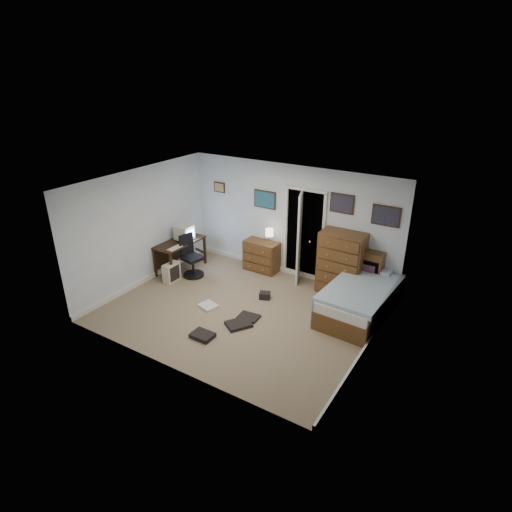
{
  "coord_description": "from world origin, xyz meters",
  "views": [
    {
      "loc": [
        4.04,
        -5.93,
        4.4
      ],
      "look_at": [
        0.16,
        0.3,
        1.1
      ],
      "focal_mm": 30.0,
      "sensor_mm": 36.0,
      "label": 1
    }
  ],
  "objects": [
    {
      "name": "tall_dresser",
      "position": [
        1.33,
        1.75,
        0.67
      ],
      "size": [
        0.92,
        0.55,
        1.33
      ],
      "primitive_type": "cube",
      "rotation": [
        0.0,
        0.0,
        0.02
      ],
      "color": "brown",
      "rests_on": "floor"
    },
    {
      "name": "media_stack",
      "position": [
        -2.32,
        2.17,
        0.39
      ],
      "size": [
        0.16,
        0.16,
        0.77
      ],
      "primitive_type": "cube",
      "rotation": [
        0.0,
        0.0,
        0.02
      ],
      "color": "maroon",
      "rests_on": "floor"
    },
    {
      "name": "bed",
      "position": [
        1.98,
        1.16,
        0.32
      ],
      "size": [
        1.22,
        2.12,
        0.68
      ],
      "rotation": [
        0.0,
        0.0,
        -0.06
      ],
      "color": "brown",
      "rests_on": "floor"
    },
    {
      "name": "office_chair",
      "position": [
        -1.81,
        0.71,
        0.37
      ],
      "size": [
        0.56,
        0.56,
        0.97
      ],
      "rotation": [
        0.0,
        0.0,
        -0.21
      ],
      "color": "black",
      "rests_on": "floor"
    },
    {
      "name": "table_lamp",
      "position": [
        -0.41,
        1.77,
        0.97
      ],
      "size": [
        0.18,
        0.18,
        0.35
      ],
      "rotation": [
        0.0,
        0.0,
        -0.02
      ],
      "color": "gold",
      "rests_on": "low_dresser"
    },
    {
      "name": "floor",
      "position": [
        0.0,
        0.0,
        -0.01
      ],
      "size": [
        5.0,
        4.0,
        0.02
      ],
      "primitive_type": "cube",
      "color": "gray",
      "rests_on": "ground"
    },
    {
      "name": "keyboard",
      "position": [
        -2.02,
        0.45,
        0.72
      ],
      "size": [
        0.15,
        0.38,
        0.02
      ],
      "primitive_type": "cube",
      "rotation": [
        0.0,
        0.0,
        -0.01
      ],
      "color": "beige",
      "rests_on": "computer_desk"
    },
    {
      "name": "wall_posters",
      "position": [
        0.57,
        1.98,
        1.75
      ],
      "size": [
        4.38,
        0.04,
        0.6
      ],
      "color": "#331E11",
      "rests_on": "floor"
    },
    {
      "name": "low_dresser",
      "position": [
        -0.61,
        1.77,
        0.36
      ],
      "size": [
        0.81,
        0.41,
        0.71
      ],
      "primitive_type": "cube",
      "rotation": [
        0.0,
        0.0,
        -0.02
      ],
      "color": "brown",
      "rests_on": "floor"
    },
    {
      "name": "crt_monitor",
      "position": [
        -2.18,
        0.95,
        0.89
      ],
      "size": [
        0.37,
        0.35,
        0.34
      ],
      "rotation": [
        0.0,
        0.0,
        -0.01
      ],
      "color": "beige",
      "rests_on": "computer_desk"
    },
    {
      "name": "headboard_bookcase",
      "position": [
        1.59,
        1.86,
        0.53
      ],
      "size": [
        1.12,
        0.31,
        1.0
      ],
      "rotation": [
        0.0,
        0.0,
        -0.02
      ],
      "color": "brown",
      "rests_on": "floor"
    },
    {
      "name": "pc_tower",
      "position": [
        -2.0,
        0.25,
        0.21
      ],
      "size": [
        0.2,
        0.4,
        0.43
      ],
      "rotation": [
        0.0,
        0.0,
        -0.01
      ],
      "color": "beige",
      "rests_on": "floor"
    },
    {
      "name": "floor_clutter",
      "position": [
        0.01,
        -0.37,
        0.04
      ],
      "size": [
        1.35,
        2.03,
        0.14
      ],
      "rotation": [
        0.0,
        0.0,
        0.4
      ],
      "color": "black",
      "rests_on": "floor"
    },
    {
      "name": "computer_desk",
      "position": [
        -2.28,
        0.8,
        0.55
      ],
      "size": [
        0.58,
        1.24,
        0.71
      ],
      "rotation": [
        0.0,
        0.0,
        -0.01
      ],
      "color": "black",
      "rests_on": "floor"
    },
    {
      "name": "doorway",
      "position": [
        0.35,
        2.27,
        1.0
      ],
      "size": [
        0.96,
        1.12,
        2.05
      ],
      "color": "black",
      "rests_on": "floor"
    }
  ]
}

